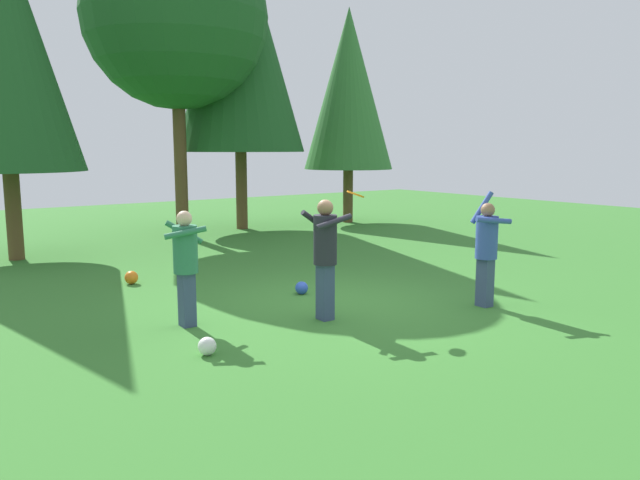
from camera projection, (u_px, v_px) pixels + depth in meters
The scene contains 12 objects.
ground_plane at pixel (340, 305), 9.80m from camera, with size 40.00×40.00×0.00m, color #387A2D.
person_thrower at pixel (486, 245), 9.58m from camera, with size 0.63×0.63×1.81m.
person_catcher at pixel (186, 259), 8.50m from camera, with size 0.68×0.64×1.63m.
person_bystander at pixel (325, 249), 8.81m from camera, with size 0.61×0.48×1.76m.
frisbee at pixel (356, 194), 9.02m from camera, with size 0.36×0.36×0.11m.
ball_blue at pixel (302, 288), 10.49m from camera, with size 0.22×0.22×0.22m, color blue.
ball_white at pixel (207, 346), 7.40m from camera, with size 0.22×0.22×0.22m, color white.
ball_orange at pixel (131, 278), 11.28m from camera, with size 0.25×0.25×0.25m, color orange.
tree_right at pixel (239, 35), 18.23m from camera, with size 3.88×3.88×9.28m.
tree_far_right at pixel (349, 90), 20.14m from camera, with size 2.93×2.93×7.01m.
tree_left at pixel (1, 37), 13.09m from camera, with size 3.23×3.23×7.72m.
tree_center at pixel (176, 16), 16.48m from camera, with size 4.96×4.96×8.49m.
Camera 1 is at (-5.83, -7.55, 2.48)m, focal length 34.44 mm.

